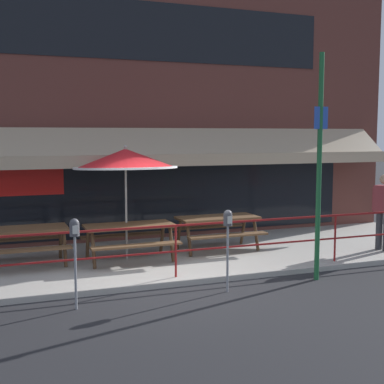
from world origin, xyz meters
name	(u,v)px	position (x,y,z in m)	size (l,w,h in m)	color
ground_plane	(181,287)	(0.00, 0.00, 0.00)	(120.00, 120.00, 0.00)	#232326
patio_deck	(150,259)	(0.00, 2.00, 0.05)	(15.00, 4.00, 0.10)	#ADA89E
restaurant_building	(123,94)	(0.00, 4.22, 3.66)	(15.00, 1.60, 7.38)	brown
patio_railing	(176,239)	(0.00, 0.30, 0.80)	(13.84, 0.04, 0.97)	maroon
picnic_table_left	(21,236)	(-2.59, 2.13, 0.71)	(1.80, 1.42, 0.76)	brown
picnic_table_centre	(129,232)	(-0.49, 1.79, 0.71)	(1.80, 1.42, 0.76)	brown
picnic_table_right	(218,224)	(1.62, 2.11, 0.71)	(1.80, 1.42, 0.76)	brown
patio_umbrella_centre	(125,159)	(-0.49, 2.04, 2.18)	(2.14, 2.14, 2.38)	#B7B2A8
pedestrian_walking	(384,208)	(5.09, 0.80, 1.06)	(0.31, 0.61, 1.71)	#333338
parking_meter_near	(75,236)	(-1.94, -0.59, 1.15)	(0.15, 0.16, 1.42)	gray
parking_meter_far	(228,226)	(0.64, -0.57, 1.15)	(0.15, 0.16, 1.42)	gray
street_sign_pole	(319,165)	(2.51, -0.45, 2.13)	(0.28, 0.09, 4.15)	#1E6033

